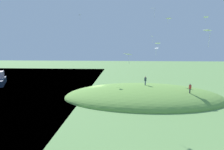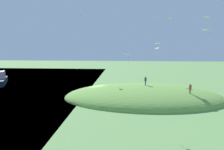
{
  "view_description": "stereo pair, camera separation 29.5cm",
  "coord_description": "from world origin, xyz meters",
  "px_view_note": "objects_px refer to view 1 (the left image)",
  "views": [
    {
      "loc": [
        5.01,
        -34.89,
        9.57
      ],
      "look_at": [
        3.21,
        -3.22,
        4.45
      ],
      "focal_mm": 29.18,
      "sensor_mm": 36.0,
      "label": 1
    },
    {
      "loc": [
        5.31,
        -34.87,
        9.57
      ],
      "look_at": [
        3.21,
        -3.22,
        4.45
      ],
      "focal_mm": 29.18,
      "sensor_mm": 36.0,
      "label": 2
    }
  ],
  "objects_px": {
    "person_on_hilltop": "(190,87)",
    "mooring_post": "(83,95)",
    "kite_3": "(153,9)",
    "kite_4": "(169,18)",
    "kite_9": "(80,15)",
    "kite_0": "(157,49)",
    "kite_6": "(128,54)",
    "kite_7": "(152,37)",
    "boat_on_lake": "(0,80)",
    "kite_5": "(158,43)",
    "kite_12": "(206,17)",
    "person_with_child": "(145,80)",
    "kite_2": "(207,31)"
  },
  "relations": [
    {
      "from": "person_with_child",
      "to": "kite_12",
      "type": "xyz_separation_m",
      "value": [
        13.58,
        8.16,
        12.27
      ]
    },
    {
      "from": "person_with_child",
      "to": "mooring_post",
      "type": "bearing_deg",
      "value": -94.16
    },
    {
      "from": "kite_3",
      "to": "kite_12",
      "type": "height_order",
      "value": "kite_3"
    },
    {
      "from": "kite_5",
      "to": "kite_12",
      "type": "relative_size",
      "value": 1.08
    },
    {
      "from": "person_with_child",
      "to": "mooring_post",
      "type": "relative_size",
      "value": 1.6
    },
    {
      "from": "kite_4",
      "to": "mooring_post",
      "type": "xyz_separation_m",
      "value": [
        -16.61,
        -6.75,
        -14.52
      ]
    },
    {
      "from": "kite_0",
      "to": "kite_2",
      "type": "distance_m",
      "value": 20.03
    },
    {
      "from": "boat_on_lake",
      "to": "kite_9",
      "type": "relative_size",
      "value": 6.76
    },
    {
      "from": "kite_0",
      "to": "kite_6",
      "type": "distance_m",
      "value": 16.89
    },
    {
      "from": "person_with_child",
      "to": "kite_2",
      "type": "distance_m",
      "value": 16.73
    },
    {
      "from": "person_with_child",
      "to": "kite_0",
      "type": "bearing_deg",
      "value": 142.45
    },
    {
      "from": "kite_9",
      "to": "mooring_post",
      "type": "xyz_separation_m",
      "value": [
        2.91,
        -12.32,
        -16.22
      ]
    },
    {
      "from": "boat_on_lake",
      "to": "mooring_post",
      "type": "height_order",
      "value": "boat_on_lake"
    },
    {
      "from": "kite_7",
      "to": "kite_9",
      "type": "relative_size",
      "value": 1.71
    },
    {
      "from": "kite_3",
      "to": "mooring_post",
      "type": "distance_m",
      "value": 22.23
    },
    {
      "from": "kite_12",
      "to": "mooring_post",
      "type": "height_order",
      "value": "kite_12"
    },
    {
      "from": "boat_on_lake",
      "to": "kite_5",
      "type": "height_order",
      "value": "kite_5"
    },
    {
      "from": "kite_3",
      "to": "kite_6",
      "type": "bearing_deg",
      "value": -109.57
    },
    {
      "from": "boat_on_lake",
      "to": "kite_7",
      "type": "xyz_separation_m",
      "value": [
        37.8,
        2.71,
        10.53
      ]
    },
    {
      "from": "kite_7",
      "to": "kite_9",
      "type": "bearing_deg",
      "value": -175.67
    },
    {
      "from": "kite_7",
      "to": "mooring_post",
      "type": "relative_size",
      "value": 2.02
    },
    {
      "from": "kite_9",
      "to": "mooring_post",
      "type": "relative_size",
      "value": 1.18
    },
    {
      "from": "kite_3",
      "to": "kite_9",
      "type": "distance_m",
      "value": 17.28
    },
    {
      "from": "kite_5",
      "to": "kite_7",
      "type": "height_order",
      "value": "kite_7"
    },
    {
      "from": "kite_6",
      "to": "boat_on_lake",
      "type": "bearing_deg",
      "value": 147.88
    },
    {
      "from": "kite_3",
      "to": "kite_9",
      "type": "bearing_deg",
      "value": 160.95
    },
    {
      "from": "person_on_hilltop",
      "to": "mooring_post",
      "type": "bearing_deg",
      "value": 86.46
    },
    {
      "from": "person_on_hilltop",
      "to": "kite_7",
      "type": "relative_size",
      "value": 0.77
    },
    {
      "from": "boat_on_lake",
      "to": "person_on_hilltop",
      "type": "relative_size",
      "value": 5.16
    },
    {
      "from": "kite_2",
      "to": "mooring_post",
      "type": "height_order",
      "value": "kite_2"
    },
    {
      "from": "boat_on_lake",
      "to": "kite_7",
      "type": "relative_size",
      "value": 3.96
    },
    {
      "from": "kite_2",
      "to": "person_with_child",
      "type": "bearing_deg",
      "value": 106.4
    },
    {
      "from": "kite_5",
      "to": "mooring_post",
      "type": "xyz_separation_m",
      "value": [
        -14.05,
        -4.02,
        -9.48
      ]
    },
    {
      "from": "kite_4",
      "to": "kite_12",
      "type": "distance_m",
      "value": 8.94
    },
    {
      "from": "person_on_hilltop",
      "to": "kite_0",
      "type": "relative_size",
      "value": 0.91
    },
    {
      "from": "kite_12",
      "to": "person_on_hilltop",
      "type": "bearing_deg",
      "value": -119.68
    },
    {
      "from": "kite_0",
      "to": "kite_3",
      "type": "bearing_deg",
      "value": -169.33
    },
    {
      "from": "boat_on_lake",
      "to": "kite_3",
      "type": "xyz_separation_m",
      "value": [
        36.79,
        -4.25,
        15.85
      ]
    },
    {
      "from": "kite_3",
      "to": "kite_4",
      "type": "relative_size",
      "value": 1.72
    },
    {
      "from": "person_on_hilltop",
      "to": "kite_9",
      "type": "height_order",
      "value": "kite_9"
    },
    {
      "from": "person_on_hilltop",
      "to": "mooring_post",
      "type": "height_order",
      "value": "person_on_hilltop"
    },
    {
      "from": "kite_3",
      "to": "kite_9",
      "type": "xyz_separation_m",
      "value": [
        -16.33,
        5.64,
        -0.18
      ]
    },
    {
      "from": "person_with_child",
      "to": "kite_0",
      "type": "height_order",
      "value": "kite_0"
    },
    {
      "from": "boat_on_lake",
      "to": "kite_12",
      "type": "xyz_separation_m",
      "value": [
        48.49,
        -1.51,
        14.53
      ]
    },
    {
      "from": "kite_9",
      "to": "kite_12",
      "type": "distance_m",
      "value": 28.21
    },
    {
      "from": "person_on_hilltop",
      "to": "kite_3",
      "type": "bearing_deg",
      "value": 32.69
    },
    {
      "from": "kite_7",
      "to": "mooring_post",
      "type": "height_order",
      "value": "kite_7"
    },
    {
      "from": "kite_3",
      "to": "kite_5",
      "type": "xyz_separation_m",
      "value": [
        0.62,
        -2.66,
        -6.93
      ]
    },
    {
      "from": "person_on_hilltop",
      "to": "kite_2",
      "type": "distance_m",
      "value": 13.7
    },
    {
      "from": "kite_5",
      "to": "person_on_hilltop",
      "type": "bearing_deg",
      "value": -55.54
    }
  ]
}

